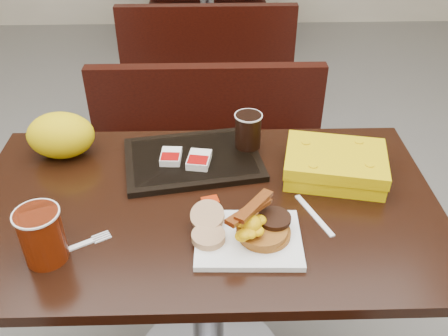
{
  "coord_description": "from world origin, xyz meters",
  "views": [
    {
      "loc": [
        0.02,
        -0.97,
        1.55
      ],
      "look_at": [
        0.05,
        0.07,
        0.8
      ],
      "focal_mm": 39.35,
      "sensor_mm": 36.0,
      "label": 1
    }
  ],
  "objects_px": {
    "fork": "(71,249)",
    "platter": "(248,239)",
    "bench_near_n": "(207,167)",
    "table_near": "(207,298)",
    "hashbrown_sleeve_right": "(199,160)",
    "knife": "(314,215)",
    "pancake_stack": "(264,231)",
    "tray": "(193,159)",
    "hashbrown_sleeve_left": "(171,157)",
    "table_far": "(207,15)",
    "paper_bag": "(61,135)",
    "clamshell": "(335,165)",
    "coffee_cup_near": "(42,236)",
    "coffee_cup_far": "(248,131)",
    "bench_far_s": "(207,54)"
  },
  "relations": [
    {
      "from": "fork",
      "to": "platter",
      "type": "bearing_deg",
      "value": -27.97
    },
    {
      "from": "bench_near_n",
      "to": "platter",
      "type": "relative_size",
      "value": 4.1
    },
    {
      "from": "table_near",
      "to": "hashbrown_sleeve_right",
      "type": "bearing_deg",
      "value": 95.98
    },
    {
      "from": "knife",
      "to": "pancake_stack",
      "type": "bearing_deg",
      "value": -80.76
    },
    {
      "from": "tray",
      "to": "hashbrown_sleeve_left",
      "type": "relative_size",
      "value": 5.05
    },
    {
      "from": "table_far",
      "to": "paper_bag",
      "type": "height_order",
      "value": "paper_bag"
    },
    {
      "from": "table_far",
      "to": "tray",
      "type": "relative_size",
      "value": 3.18
    },
    {
      "from": "table_near",
      "to": "table_far",
      "type": "distance_m",
      "value": 2.6
    },
    {
      "from": "fork",
      "to": "clamshell",
      "type": "relative_size",
      "value": 0.55
    },
    {
      "from": "coffee_cup_near",
      "to": "hashbrown_sleeve_right",
      "type": "bearing_deg",
      "value": 45.05
    },
    {
      "from": "pancake_stack",
      "to": "coffee_cup_far",
      "type": "relative_size",
      "value": 1.21
    },
    {
      "from": "coffee_cup_far",
      "to": "bench_near_n",
      "type": "bearing_deg",
      "value": 104.98
    },
    {
      "from": "table_far",
      "to": "coffee_cup_near",
      "type": "relative_size",
      "value": 9.22
    },
    {
      "from": "coffee_cup_near",
      "to": "fork",
      "type": "relative_size",
      "value": 0.89
    },
    {
      "from": "coffee_cup_near",
      "to": "tray",
      "type": "height_order",
      "value": "coffee_cup_near"
    },
    {
      "from": "bench_far_s",
      "to": "hashbrown_sleeve_right",
      "type": "xyz_separation_m",
      "value": [
        -0.02,
        -1.75,
        0.42
      ]
    },
    {
      "from": "table_far",
      "to": "clamshell",
      "type": "relative_size",
      "value": 4.51
    },
    {
      "from": "table_far",
      "to": "hashbrown_sleeve_right",
      "type": "height_order",
      "value": "hashbrown_sleeve_right"
    },
    {
      "from": "clamshell",
      "to": "tray",
      "type": "bearing_deg",
      "value": -179.11
    },
    {
      "from": "bench_far_s",
      "to": "hashbrown_sleeve_right",
      "type": "relative_size",
      "value": 12.29
    },
    {
      "from": "hashbrown_sleeve_right",
      "to": "paper_bag",
      "type": "height_order",
      "value": "paper_bag"
    },
    {
      "from": "pancake_stack",
      "to": "hashbrown_sleeve_left",
      "type": "height_order",
      "value": "pancake_stack"
    },
    {
      "from": "table_far",
      "to": "knife",
      "type": "relative_size",
      "value": 7.28
    },
    {
      "from": "hashbrown_sleeve_left",
      "to": "clamshell",
      "type": "xyz_separation_m",
      "value": [
        0.45,
        -0.06,
        0.01
      ]
    },
    {
      "from": "hashbrown_sleeve_left",
      "to": "coffee_cup_far",
      "type": "relative_size",
      "value": 0.73
    },
    {
      "from": "bench_far_s",
      "to": "fork",
      "type": "distance_m",
      "value": 2.12
    },
    {
      "from": "pancake_stack",
      "to": "platter",
      "type": "bearing_deg",
      "value": -169.43
    },
    {
      "from": "platter",
      "to": "tray",
      "type": "distance_m",
      "value": 0.35
    },
    {
      "from": "paper_bag",
      "to": "bench_near_n",
      "type": "bearing_deg",
      "value": 49.32
    },
    {
      "from": "knife",
      "to": "tray",
      "type": "xyz_separation_m",
      "value": [
        -0.3,
        0.24,
        0.01
      ]
    },
    {
      "from": "hashbrown_sleeve_right",
      "to": "table_near",
      "type": "bearing_deg",
      "value": -74.4
    },
    {
      "from": "table_near",
      "to": "coffee_cup_far",
      "type": "bearing_deg",
      "value": 61.53
    },
    {
      "from": "paper_bag",
      "to": "hashbrown_sleeve_right",
      "type": "bearing_deg",
      "value": -11.48
    },
    {
      "from": "hashbrown_sleeve_right",
      "to": "pancake_stack",
      "type": "bearing_deg",
      "value": -52.38
    },
    {
      "from": "coffee_cup_far",
      "to": "knife",
      "type": "bearing_deg",
      "value": -63.79
    },
    {
      "from": "knife",
      "to": "hashbrown_sleeve_left",
      "type": "distance_m",
      "value": 0.43
    },
    {
      "from": "platter",
      "to": "coffee_cup_near",
      "type": "bearing_deg",
      "value": -173.42
    },
    {
      "from": "platter",
      "to": "coffee_cup_far",
      "type": "bearing_deg",
      "value": 88.22
    },
    {
      "from": "platter",
      "to": "table_near",
      "type": "bearing_deg",
      "value": 125.96
    },
    {
      "from": "table_far",
      "to": "platter",
      "type": "relative_size",
      "value": 4.92
    },
    {
      "from": "platter",
      "to": "fork",
      "type": "bearing_deg",
      "value": -176.21
    },
    {
      "from": "coffee_cup_near",
      "to": "bench_far_s",
      "type": "bearing_deg",
      "value": 80.53
    },
    {
      "from": "bench_far_s",
      "to": "platter",
      "type": "relative_size",
      "value": 4.1
    },
    {
      "from": "pancake_stack",
      "to": "tray",
      "type": "relative_size",
      "value": 0.33
    },
    {
      "from": "knife",
      "to": "hashbrown_sleeve_right",
      "type": "relative_size",
      "value": 2.03
    },
    {
      "from": "fork",
      "to": "hashbrown_sleeve_right",
      "type": "height_order",
      "value": "hashbrown_sleeve_right"
    },
    {
      "from": "hashbrown_sleeve_right",
      "to": "coffee_cup_far",
      "type": "relative_size",
      "value": 0.79
    },
    {
      "from": "platter",
      "to": "fork",
      "type": "height_order",
      "value": "platter"
    },
    {
      "from": "table_far",
      "to": "coffee_cup_near",
      "type": "bearing_deg",
      "value": -97.12
    },
    {
      "from": "pancake_stack",
      "to": "hashbrown_sleeve_left",
      "type": "relative_size",
      "value": 1.65
    }
  ]
}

